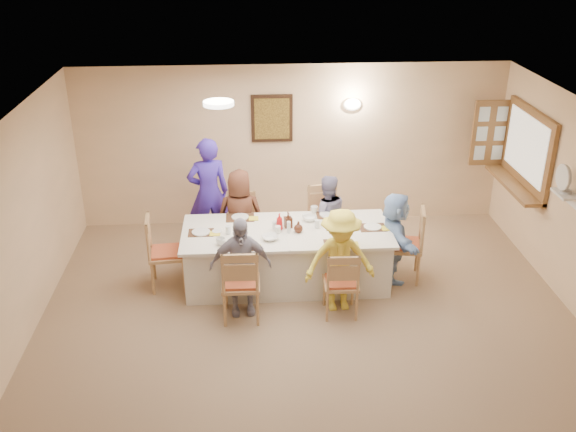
{
  "coord_description": "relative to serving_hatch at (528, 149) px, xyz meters",
  "views": [
    {
      "loc": [
        -0.69,
        -5.81,
        4.42
      ],
      "look_at": [
        -0.2,
        1.4,
        1.05
      ],
      "focal_mm": 40.0,
      "sensor_mm": 36.0,
      "label": 1
    }
  ],
  "objects": [
    {
      "name": "plate_le",
      "position": [
        -4.51,
        -0.81,
        -0.73
      ],
      "size": [
        0.23,
        0.23,
        0.01
      ],
      "primitive_type": "cylinder",
      "color": "white",
      "rests_on": "dining_table"
    },
    {
      "name": "wall_sconce",
      "position": [
        -2.31,
        1.04,
        0.4
      ],
      "size": [
        0.26,
        0.09,
        0.18
      ],
      "primitive_type": "ellipsoid",
      "color": "white",
      "rests_on": "room_walls"
    },
    {
      "name": "dining_table",
      "position": [
        -3.41,
        -0.81,
        -1.12
      ],
      "size": [
        2.7,
        1.14,
        0.76
      ],
      "primitive_type": "cube",
      "color": "silver",
      "rests_on": "ground"
    },
    {
      "name": "napkin_re",
      "position": [
        -2.11,
        -0.86,
        -0.73
      ],
      "size": [
        0.14,
        0.14,
        0.01
      ],
      "primitive_type": "cube",
      "color": "yellow",
      "rests_on": "dining_table"
    },
    {
      "name": "napkin_fl",
      "position": [
        -3.83,
        -1.28,
        -0.73
      ],
      "size": [
        0.15,
        0.15,
        0.01
      ],
      "primitive_type": "cube",
      "color": "yellow",
      "rests_on": "dining_table"
    },
    {
      "name": "napkin_bl",
      "position": [
        -3.83,
        -0.44,
        -0.73
      ],
      "size": [
        0.13,
        0.13,
        0.01
      ],
      "primitive_type": "cube",
      "color": "yellow",
      "rests_on": "dining_table"
    },
    {
      "name": "chair_back_left",
      "position": [
        -4.01,
        -0.01,
        -1.04
      ],
      "size": [
        0.49,
        0.49,
        0.92
      ],
      "primitive_type": null,
      "rotation": [
        0.0,
        0.0,
        -0.13
      ],
      "color": "tan",
      "rests_on": "ground"
    },
    {
      "name": "ground",
      "position": [
        -3.21,
        -2.4,
        -1.5
      ],
      "size": [
        7.0,
        7.0,
        0.0
      ],
      "primitive_type": "plane",
      "color": "#80654F"
    },
    {
      "name": "teacup_b",
      "position": [
        -3.0,
        -0.29,
        -0.69
      ],
      "size": [
        0.1,
        0.1,
        0.09
      ],
      "primitive_type": "imported",
      "rotation": [
        0.0,
        0.0,
        -0.02
      ],
      "color": "white",
      "rests_on": "dining_table"
    },
    {
      "name": "hatch_sill",
      "position": [
        -0.12,
        0.0,
        -0.53
      ],
      "size": [
        0.3,
        1.5,
        0.05
      ],
      "primitive_type": "cube",
      "color": "brown",
      "rests_on": "room_walls"
    },
    {
      "name": "condiment_brown",
      "position": [
        -3.39,
        -0.73,
        -0.63
      ],
      "size": [
        0.14,
        0.14,
        0.21
      ],
      "primitive_type": "imported",
      "rotation": [
        0.0,
        0.0,
        0.23
      ],
      "color": "#431F11",
      "rests_on": "dining_table"
    },
    {
      "name": "napkin_fr",
      "position": [
        -2.63,
        -1.28,
        -0.73
      ],
      "size": [
        0.15,
        0.15,
        0.01
      ],
      "primitive_type": "cube",
      "color": "yellow",
      "rests_on": "dining_table"
    },
    {
      "name": "plate_fl",
      "position": [
        -4.01,
        -1.23,
        -0.73
      ],
      "size": [
        0.26,
        0.26,
        0.02
      ],
      "primitive_type": "cylinder",
      "color": "white",
      "rests_on": "dining_table"
    },
    {
      "name": "plate_fr",
      "position": [
        -2.81,
        -1.23,
        -0.73
      ],
      "size": [
        0.23,
        0.23,
        0.01
      ],
      "primitive_type": "cylinder",
      "color": "white",
      "rests_on": "dining_table"
    },
    {
      "name": "chair_left_end",
      "position": [
        -4.96,
        -0.81,
        -1.0
      ],
      "size": [
        0.52,
        0.52,
        1.0
      ],
      "primitive_type": null,
      "rotation": [
        0.0,
        0.0,
        1.65
      ],
      "color": "tan",
      "rests_on": "ground"
    },
    {
      "name": "teacup_a",
      "position": [
        -4.25,
        -1.16,
        -0.69
      ],
      "size": [
        0.19,
        0.19,
        0.09
      ],
      "primitive_type": "imported",
      "rotation": [
        0.0,
        0.0,
        0.31
      ],
      "color": "white",
      "rests_on": "dining_table"
    },
    {
      "name": "serving_hatch",
      "position": [
        0.0,
        0.0,
        0.0
      ],
      "size": [
        0.06,
        1.5,
        1.15
      ],
      "primitive_type": "cube",
      "color": "brown",
      "rests_on": "room_walls"
    },
    {
      "name": "plate_re",
      "position": [
        -2.29,
        -0.81,
        -0.73
      ],
      "size": [
        0.23,
        0.23,
        0.01
      ],
      "primitive_type": "cylinder",
      "color": "white",
      "rests_on": "dining_table"
    },
    {
      "name": "condiment_malt",
      "position": [
        -3.27,
        -0.88,
        -0.67
      ],
      "size": [
        0.19,
        0.19,
        0.15
      ],
      "primitive_type": "imported",
      "rotation": [
        0.0,
        0.0,
        0.34
      ],
      "color": "#431F11",
      "rests_on": "dining_table"
    },
    {
      "name": "napkin_br",
      "position": [
        -2.63,
        -0.44,
        -0.73
      ],
      "size": [
        0.15,
        0.15,
        0.01
      ],
      "primitive_type": "cube",
      "color": "yellow",
      "rests_on": "dining_table"
    },
    {
      "name": "shutter_door",
      "position": [
        -0.26,
        0.76,
        0.0
      ],
      "size": [
        0.55,
        0.04,
        1.0
      ],
      "primitive_type": "cube",
      "color": "brown",
      "rests_on": "room_walls"
    },
    {
      "name": "desk_fan",
      "position": [
        -0.11,
        -1.35,
        0.05
      ],
      "size": [
        0.3,
        0.3,
        0.28
      ],
      "primitive_type": null,
      "color": "#A5A5A8",
      "rests_on": "fan_shelf"
    },
    {
      "name": "diner_back_right",
      "position": [
        -2.81,
        -0.13,
        -0.88
      ],
      "size": [
        0.66,
        0.54,
        1.23
      ],
      "primitive_type": "imported",
      "rotation": [
        0.0,
        0.0,
        3.21
      ],
      "color": "gray",
      "rests_on": "ground"
    },
    {
      "name": "placemat_bl",
      "position": [
        -4.01,
        -0.39,
        -0.74
      ],
      "size": [
        0.38,
        0.28,
        0.01
      ],
      "primitive_type": "cube",
      "color": "#472B19",
      "rests_on": "dining_table"
    },
    {
      "name": "placemat_fl",
      "position": [
        -4.01,
        -1.23,
        -0.74
      ],
      "size": [
        0.35,
        0.26,
        0.01
      ],
      "primitive_type": "cube",
      "color": "#472B19",
      "rests_on": "dining_table"
    },
    {
      "name": "drinking_glass",
      "position": [
        -3.56,
        -0.76,
        -0.68
      ],
      "size": [
        0.07,
        0.07,
        0.1
      ],
      "primitive_type": "cylinder",
      "color": "silver",
      "rests_on": "dining_table"
    },
    {
      "name": "placemat_br",
      "position": [
        -2.81,
        -0.39,
        -0.74
      ],
      "size": [
        0.34,
        0.25,
        0.01
      ],
      "primitive_type": "cube",
      "color": "#472B19",
      "rests_on": "dining_table"
    },
    {
      "name": "diner_front_left",
      "position": [
        -4.01,
        -1.49,
        -0.87
      ],
      "size": [
        0.78,
        0.4,
        1.27
      ],
      "primitive_type": "imported",
      "rotation": [
        0.0,
        0.0,
        0.06
      ],
      "color": "#9791A3",
      "rests_on": "ground"
    },
    {
      "name": "ceiling_light",
      "position": [
        -4.21,
        -0.9,
        0.97
      ],
      "size": [
        0.36,
        0.36,
        0.05
      ],
      "primitive_type": "cylinder",
      "color": "white",
      "rests_on": "room_walls"
    },
    {
      "name": "diner_right_end",
      "position": [
        -1.99,
        -0.81,
        -0.88
      ],
      "size": [
        1.17,
        0.44,
        1.23
      ],
      "primitive_type": "imported",
      "rotation": [
        0.0,
        0.0,
        1.61
      ],
      "color": "#99BFF4",
      "rests_on": "ground"
    },
    {
      "name": "plate_bl",
      "position": [
        -4.01,
        -0.39,
        -0.73
      ],
      "size": [
        0.23,
        0.23,
        0.01
      ],
      "primitive_type": "cylinder",
      "color": "white",
      "rests_on": "dining_table"
    },
    {
      "name": "caregiver",
      "position": [
        -4.46,
        0.34,
        -0.67
      ],
      "size": [
        0.77,
        0.65,
        1.65
      ],
      "primitive_type": "imported",
      "rotation": [
        0.0,
        0.0,
        3.36
      ],
      "color": "#4028BE",
      "rests_on": "ground"
    },
    {
      "name": "room_walls",
      "position": [
        -3.21,
        -2.4,
        0.01
      ],
      "size": [
        7.0,
        7.0,
        7.0
      ],
      "color": "#D6B48B",
      "rests_on": "ground"
    },
    {
      "name": "chair_back_right",
      "position": [
        -2.81,
        -0.01,
        -1.01
      ],
      "size": [
        0.52,
        0.52,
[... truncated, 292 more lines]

